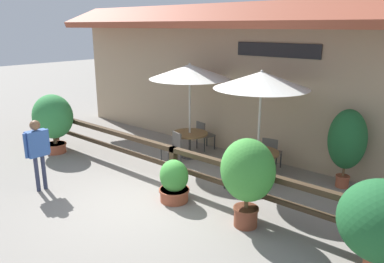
# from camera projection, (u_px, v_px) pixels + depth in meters

# --- Properties ---
(ground_plane) EXTENTS (60.00, 60.00, 0.00)m
(ground_plane) POSITION_uv_depth(u_px,v_px,m) (140.00, 201.00, 7.95)
(ground_plane) COLOR gray
(building_facade) EXTENTS (14.28, 1.49, 4.23)m
(building_facade) POSITION_uv_depth(u_px,v_px,m) (248.00, 79.00, 10.36)
(building_facade) COLOR tan
(building_facade) RESTS_ON ground
(patio_railing) EXTENTS (10.40, 0.14, 0.95)m
(patio_railing) POSITION_uv_depth(u_px,v_px,m) (173.00, 158.00, 8.53)
(patio_railing) COLOR #3D2D1E
(patio_railing) RESTS_ON ground
(patio_umbrella_near) EXTENTS (2.20, 2.20, 2.64)m
(patio_umbrella_near) POSITION_uv_depth(u_px,v_px,m) (190.00, 72.00, 10.03)
(patio_umbrella_near) COLOR #B7B2A8
(patio_umbrella_near) RESTS_ON ground
(dining_table_near) EXTENTS (1.01, 1.01, 0.70)m
(dining_table_near) POSITION_uv_depth(u_px,v_px,m) (190.00, 137.00, 10.53)
(dining_table_near) COLOR brown
(dining_table_near) RESTS_ON ground
(chair_near_streetside) EXTENTS (0.51, 0.51, 0.86)m
(chair_near_streetside) POSITION_uv_depth(u_px,v_px,m) (173.00, 147.00, 9.97)
(chair_near_streetside) COLOR #514C47
(chair_near_streetside) RESTS_ON ground
(chair_near_wallside) EXTENTS (0.51, 0.51, 0.86)m
(chair_near_wallside) POSITION_uv_depth(u_px,v_px,m) (204.00, 134.00, 11.15)
(chair_near_wallside) COLOR #514C47
(chair_near_wallside) RESTS_ON ground
(patio_umbrella_middle) EXTENTS (2.20, 2.20, 2.64)m
(patio_umbrella_middle) POSITION_uv_depth(u_px,v_px,m) (261.00, 80.00, 8.47)
(patio_umbrella_middle) COLOR #B7B2A8
(patio_umbrella_middle) RESTS_ON ground
(dining_table_middle) EXTENTS (1.01, 1.01, 0.70)m
(dining_table_middle) POSITION_uv_depth(u_px,v_px,m) (258.00, 157.00, 8.97)
(dining_table_middle) COLOR brown
(dining_table_middle) RESTS_ON ground
(chair_middle_streetside) EXTENTS (0.49, 0.49, 0.86)m
(chair_middle_streetside) POSITION_uv_depth(u_px,v_px,m) (239.00, 169.00, 8.46)
(chair_middle_streetside) COLOR #514C47
(chair_middle_streetside) RESTS_ON ground
(chair_middle_wallside) EXTENTS (0.48, 0.48, 0.86)m
(chair_middle_wallside) POSITION_uv_depth(u_px,v_px,m) (271.00, 152.00, 9.58)
(chair_middle_wallside) COLOR #514C47
(chair_middle_wallside) RESTS_ON ground
(potted_plant_tall_tropical) EXTENTS (1.01, 0.91, 1.69)m
(potted_plant_tall_tropical) POSITION_uv_depth(u_px,v_px,m) (248.00, 173.00, 6.71)
(potted_plant_tall_tropical) COLOR brown
(potted_plant_tall_tropical) RESTS_ON ground
(potted_plant_entrance_palm) EXTENTS (1.26, 1.13, 1.52)m
(potted_plant_entrance_palm) POSITION_uv_depth(u_px,v_px,m) (382.00, 222.00, 5.36)
(potted_plant_entrance_palm) COLOR #9E4C33
(potted_plant_entrance_palm) RESTS_ON ground
(potted_plant_small_flowering) EXTENTS (1.22, 1.10, 1.73)m
(potted_plant_small_flowering) POSITION_uv_depth(u_px,v_px,m) (53.00, 118.00, 10.72)
(potted_plant_small_flowering) COLOR #9E4C33
(potted_plant_small_flowering) RESTS_ON ground
(potted_plant_corner_fern) EXTENTS (0.65, 0.65, 0.91)m
(potted_plant_corner_fern) POSITION_uv_depth(u_px,v_px,m) (174.00, 182.00, 7.87)
(potted_plant_corner_fern) COLOR #9E4C33
(potted_plant_corner_fern) RESTS_ON ground
(potted_plant_broad_leaf) EXTENTS (0.84, 0.76, 1.84)m
(potted_plant_broad_leaf) POSITION_uv_depth(u_px,v_px,m) (347.00, 141.00, 8.37)
(potted_plant_broad_leaf) COLOR #9E4C33
(potted_plant_broad_leaf) RESTS_ON ground
(pedestrian) EXTENTS (0.22, 0.57, 1.63)m
(pedestrian) POSITION_uv_depth(u_px,v_px,m) (37.00, 146.00, 8.22)
(pedestrian) COLOR #2D334C
(pedestrian) RESTS_ON ground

